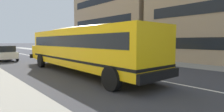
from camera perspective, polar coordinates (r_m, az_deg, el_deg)
ground_plane at (r=10.86m, az=8.20°, el=-6.51°), size 400.00×400.00×0.00m
sidewalk_far at (r=16.88m, az=24.09°, el=-2.81°), size 120.00×3.00×0.01m
sidewalk_near at (r=7.26m, az=-32.53°, el=-12.92°), size 120.00×3.00×0.01m
lane_centreline at (r=10.86m, az=8.20°, el=-6.50°), size 110.00×0.16×0.01m
school_bus at (r=12.04m, az=-9.83°, el=3.31°), size 13.78×3.45×3.07m
parked_car_red_far_corner at (r=26.65m, az=-13.42°, el=1.93°), size 3.99×2.06×1.64m
parked_car_white_by_hydrant at (r=22.28m, az=-31.33°, el=0.82°), size 3.94×1.96×1.64m
apartment_block_far_left at (r=32.62m, az=5.62°, el=15.62°), size 15.58×13.38×16.50m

